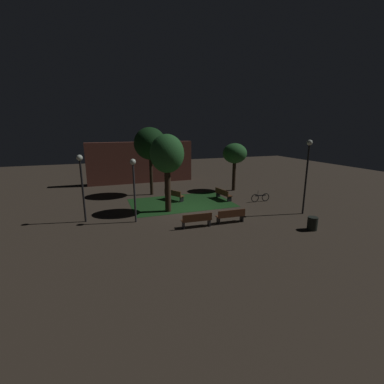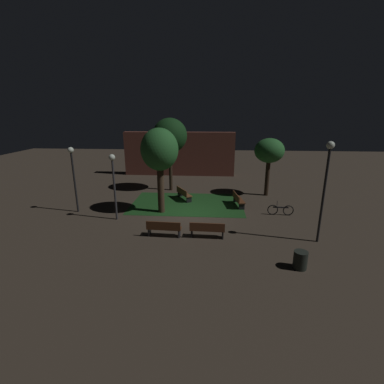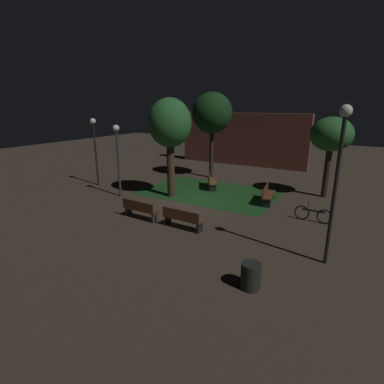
% 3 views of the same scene
% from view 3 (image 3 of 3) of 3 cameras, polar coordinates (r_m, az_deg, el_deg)
% --- Properties ---
extents(ground_plane, '(60.00, 60.00, 0.00)m').
position_cam_3_polar(ground_plane, '(16.05, 1.44, -1.90)').
color(ground_plane, '#3D3328').
extents(grass_lawn, '(7.77, 5.06, 0.01)m').
position_cam_3_polar(grass_lawn, '(17.82, 3.30, -0.05)').
color(grass_lawn, '#194219').
rests_on(grass_lawn, ground).
extents(bench_front_left, '(1.82, 0.57, 0.88)m').
position_cam_3_polar(bench_front_left, '(13.76, -9.83, -3.17)').
color(bench_front_left, '#512D19').
rests_on(bench_front_left, ground).
extents(bench_by_lamp, '(1.82, 0.55, 0.88)m').
position_cam_3_polar(bench_by_lamp, '(12.50, -1.86, -4.95)').
color(bench_by_lamp, brown).
rests_on(bench_by_lamp, ground).
extents(bench_lawn_edge, '(1.31, 1.80, 0.88)m').
position_cam_3_polar(bench_lawn_edge, '(18.63, 3.64, 2.18)').
color(bench_lawn_edge, brown).
rests_on(bench_lawn_edge, ground).
extents(bench_corner, '(0.74, 1.85, 0.88)m').
position_cam_3_polar(bench_corner, '(16.26, 14.15, -0.38)').
color(bench_corner, '#512D19').
rests_on(bench_corner, ground).
extents(tree_left_canopy, '(2.72, 2.72, 5.83)m').
position_cam_3_polar(tree_left_canopy, '(20.93, 3.82, 14.66)').
color(tree_left_canopy, '#2D2116').
rests_on(tree_left_canopy, ground).
extents(tree_back_left, '(2.21, 2.21, 4.40)m').
position_cam_3_polar(tree_back_left, '(17.89, 24.93, 9.71)').
color(tree_back_left, '#2D2116').
rests_on(tree_back_left, ground).
extents(tree_lawn_side, '(2.32, 2.32, 5.37)m').
position_cam_3_polar(tree_lawn_side, '(16.39, -4.22, 12.61)').
color(tree_lawn_side, '#38281C').
rests_on(tree_lawn_side, ground).
extents(lamp_post_near_wall, '(0.36, 0.36, 3.97)m').
position_cam_3_polar(lamp_post_near_wall, '(16.96, -13.98, 8.15)').
color(lamp_post_near_wall, '#333338').
rests_on(lamp_post_near_wall, ground).
extents(lamp_post_path_center, '(0.36, 0.36, 5.01)m').
position_cam_3_polar(lamp_post_path_center, '(9.98, 26.09, 5.14)').
color(lamp_post_path_center, black).
rests_on(lamp_post_path_center, ground).
extents(lamp_post_plaza_west, '(0.36, 0.36, 4.21)m').
position_cam_3_polar(lamp_post_plaza_west, '(19.85, -18.00, 9.37)').
color(lamp_post_plaza_west, black).
rests_on(lamp_post_plaza_west, ground).
extents(trash_bin, '(0.57, 0.57, 0.77)m').
position_cam_3_polar(trash_bin, '(8.89, 11.09, -15.35)').
color(trash_bin, black).
rests_on(trash_bin, ground).
extents(bicycle, '(1.62, 0.14, 0.93)m').
position_cam_3_polar(bicycle, '(14.33, 21.96, -3.95)').
color(bicycle, black).
rests_on(bicycle, ground).
extents(building_wall_backdrop, '(11.06, 0.80, 4.34)m').
position_cam_3_polar(building_wall_backdrop, '(26.25, 9.52, 9.85)').
color(building_wall_backdrop, brown).
rests_on(building_wall_backdrop, ground).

